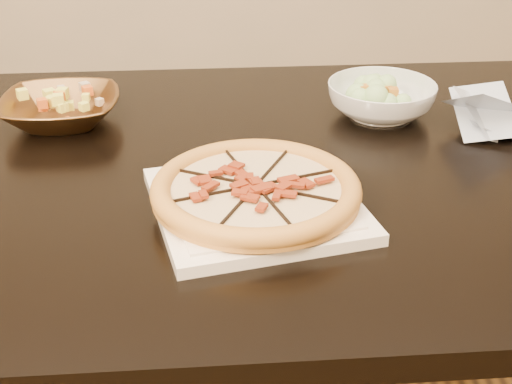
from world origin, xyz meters
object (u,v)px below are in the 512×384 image
(dining_table, at_px, (195,213))
(pizza, at_px, (256,190))
(plate, at_px, (256,204))
(salad_bowl, at_px, (381,100))
(bronze_bowl, at_px, (61,110))

(dining_table, bearing_deg, pizza, -57.23)
(dining_table, bearing_deg, plate, -57.23)
(plate, bearing_deg, pizza, 138.94)
(pizza, distance_m, salad_bowl, 0.43)
(bronze_bowl, distance_m, salad_bowl, 0.60)
(pizza, xyz_separation_m, salad_bowl, (0.25, 0.35, -0.00))
(pizza, bearing_deg, bronze_bowl, 135.94)
(pizza, relative_size, bronze_bowl, 1.42)
(pizza, distance_m, bronze_bowl, 0.48)
(bronze_bowl, bearing_deg, plate, -44.06)
(bronze_bowl, relative_size, salad_bowl, 1.06)
(plate, height_order, pizza, pizza)
(dining_table, bearing_deg, bronze_bowl, 143.82)
(bronze_bowl, xyz_separation_m, salad_bowl, (0.59, 0.02, 0.01))
(dining_table, height_order, salad_bowl, salad_bowl)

